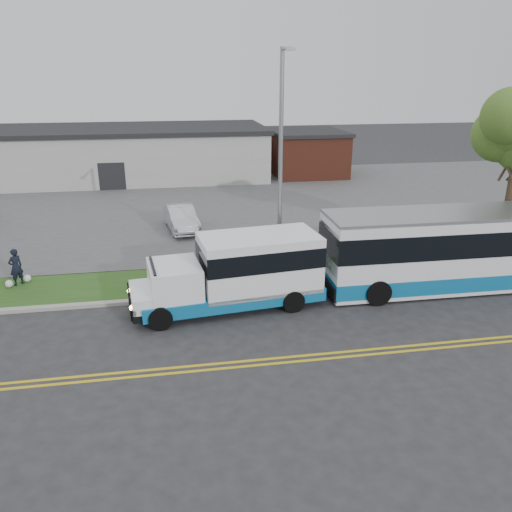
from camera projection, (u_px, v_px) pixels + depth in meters
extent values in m
plane|color=#28282B|center=(218.00, 309.00, 19.38)|extent=(140.00, 140.00, 0.00)
cube|color=gold|center=(230.00, 362.00, 15.82)|extent=(70.00, 0.12, 0.01)
cube|color=gold|center=(232.00, 368.00, 15.54)|extent=(70.00, 0.12, 0.01)
cube|color=#9E9B93|center=(216.00, 296.00, 20.37)|extent=(80.00, 0.30, 0.15)
cube|color=#274A18|center=(212.00, 280.00, 22.05)|extent=(80.00, 3.30, 0.10)
cube|color=#4C4C4F|center=(194.00, 203.00, 35.09)|extent=(80.00, 25.00, 0.10)
cube|color=#9E9E99|center=(117.00, 155.00, 42.71)|extent=(25.00, 10.00, 4.00)
cube|color=black|center=(114.00, 129.00, 41.96)|extent=(25.40, 10.40, 0.35)
cube|color=black|center=(112.00, 177.00, 38.44)|extent=(2.00, 0.15, 2.20)
cube|color=brown|center=(306.00, 154.00, 44.48)|extent=(6.00, 7.00, 3.60)
cube|color=black|center=(307.00, 132.00, 43.80)|extent=(6.30, 7.30, 0.30)
cylinder|color=#352A1C|center=(506.00, 212.00, 23.53)|extent=(0.32, 0.32, 4.76)
cylinder|color=gray|center=(280.00, 170.00, 20.77)|extent=(0.18, 0.18, 9.50)
cylinder|color=gray|center=(287.00, 48.00, 18.52)|extent=(0.12, 1.40, 0.12)
cube|color=gray|center=(291.00, 49.00, 17.94)|extent=(0.35, 0.18, 0.12)
cube|color=#0D6096|center=(231.00, 293.00, 19.45)|extent=(7.23, 3.17, 0.51)
cube|color=white|center=(259.00, 262.00, 19.34)|extent=(4.77, 2.88, 2.16)
cube|color=black|center=(259.00, 253.00, 19.22)|extent=(4.80, 2.93, 0.77)
cube|color=white|center=(175.00, 280.00, 18.59)|extent=(2.10, 2.41, 1.23)
cube|color=black|center=(153.00, 277.00, 18.31)|extent=(0.33, 1.95, 0.93)
cube|color=white|center=(145.00, 296.00, 18.46)|extent=(1.27, 2.22, 0.57)
cube|color=black|center=(133.00, 305.00, 18.45)|extent=(0.40, 2.11, 0.51)
sphere|color=#FFD88C|center=(132.00, 308.00, 17.65)|extent=(0.23, 0.23, 0.21)
sphere|color=#FFD88C|center=(130.00, 291.00, 19.04)|extent=(0.23, 0.23, 0.21)
cylinder|color=black|center=(160.00, 319.00, 17.73)|extent=(0.89, 0.39, 0.86)
cylinder|color=black|center=(154.00, 294.00, 19.72)|extent=(0.89, 0.39, 0.86)
cylinder|color=black|center=(293.00, 301.00, 19.07)|extent=(0.89, 0.39, 0.86)
cylinder|color=black|center=(275.00, 280.00, 21.07)|extent=(0.89, 0.39, 0.86)
cube|color=white|center=(463.00, 249.00, 21.02)|extent=(11.84, 2.80, 3.12)
cube|color=#0D6096|center=(459.00, 272.00, 21.40)|extent=(11.87, 2.82, 0.64)
cube|color=black|center=(465.00, 236.00, 20.82)|extent=(11.89, 2.84, 1.02)
cube|color=black|center=(330.00, 248.00, 20.02)|extent=(0.13, 2.47, 1.72)
cube|color=black|center=(326.00, 284.00, 20.54)|extent=(0.15, 2.69, 0.54)
cube|color=gray|center=(468.00, 213.00, 20.48)|extent=(11.84, 2.80, 0.13)
cylinder|color=black|center=(378.00, 293.00, 19.62)|extent=(1.03, 0.35, 1.03)
cylinder|color=black|center=(356.00, 269.00, 21.97)|extent=(1.03, 0.35, 1.03)
cylinder|color=black|center=(500.00, 260.00, 23.01)|extent=(1.03, 0.35, 1.03)
imported|color=black|center=(16.00, 267.00, 21.13)|extent=(0.69, 0.69, 1.62)
imported|color=#BABBC2|center=(181.00, 218.00, 28.64)|extent=(2.13, 4.45, 1.41)
sphere|color=white|center=(9.00, 284.00, 21.08)|extent=(0.32, 0.32, 0.32)
sphere|color=white|center=(27.00, 278.00, 21.64)|extent=(0.32, 0.32, 0.32)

